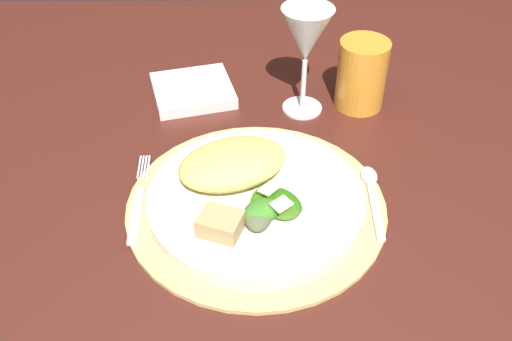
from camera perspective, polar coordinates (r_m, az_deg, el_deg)
name	(u,v)px	position (r m, az deg, el deg)	size (l,w,h in m)	color
dining_table	(282,223)	(0.91, 2.53, -5.15)	(1.44, 1.06, 0.75)	#471D16
placemat	(256,206)	(0.76, 0.02, -3.44)	(0.33, 0.33, 0.01)	tan
dinner_plate	(256,199)	(0.75, 0.02, -2.81)	(0.28, 0.28, 0.02)	silver
pasta_serving	(232,164)	(0.76, -2.30, 0.68)	(0.14, 0.10, 0.04)	#DECA61
salad_greens	(269,208)	(0.71, 1.25, -3.63)	(0.09, 0.09, 0.03)	#4D5837
bread_piece	(220,224)	(0.69, -3.48, -5.17)	(0.05, 0.04, 0.02)	tan
fork	(138,202)	(0.77, -11.31, -2.98)	(0.02, 0.17, 0.00)	silver
spoon	(372,190)	(0.79, 11.14, -1.87)	(0.02, 0.14, 0.01)	silver
napkin	(193,91)	(0.96, -6.13, 7.71)	(0.12, 0.11, 0.02)	white
wine_glass	(306,38)	(0.87, 4.90, 12.64)	(0.08, 0.08, 0.17)	silver
amber_tumbler	(362,74)	(0.93, 10.19, 9.15)	(0.08, 0.08, 0.11)	orange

